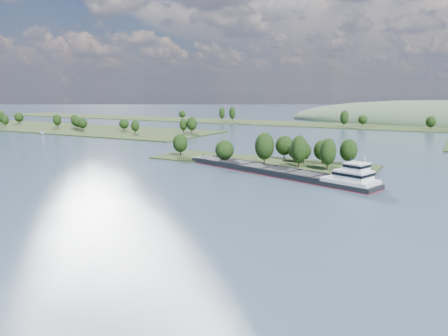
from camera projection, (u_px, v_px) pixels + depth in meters
The scene contains 7 objects.
ground at pixel (184, 188), 141.97m from camera, with size 1800.00×1800.00×0.00m, color #364A5E.
tree_island at pixel (272, 154), 189.24m from camera, with size 100.00×32.37×14.94m.
left_bank at pixel (52, 127), 370.86m from camera, with size 300.00×80.00×14.44m.
back_shoreline at pixel (373, 126), 378.85m from camera, with size 900.00×60.00×16.22m.
hill_west at pixel (443, 122), 441.72m from camera, with size 320.00×160.00×44.00m, color #3D5339.
cargo_barge at pixel (285, 172), 162.58m from camera, with size 84.79×36.16×11.61m.
motorboat at pixel (43, 133), 314.60m from camera, with size 2.43×6.46×2.49m, color silver.
Camera 1 is at (77.93, 4.65, 31.44)m, focal length 35.00 mm.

